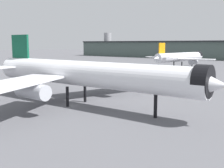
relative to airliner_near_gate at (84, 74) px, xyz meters
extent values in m
plane|color=#56565B|center=(-2.60, -2.07, -7.47)|extent=(900.00, 900.00, 0.00)
cylinder|color=white|center=(0.48, -0.03, 0.14)|extent=(57.51, 9.49, 5.85)
cone|color=white|center=(29.05, -1.86, 0.14)|extent=(6.79, 6.13, 5.74)
cone|color=white|center=(-28.09, 1.80, 0.14)|extent=(7.95, 6.03, 5.56)
cylinder|color=black|center=(27.88, -1.78, 0.57)|extent=(3.01, 6.07, 5.91)
cube|color=white|center=(-2.90, 16.03, -0.60)|extent=(18.02, 27.33, 0.47)
cylinder|color=#B7BAC1|center=(-1.73, 12.85, -2.53)|extent=(8.20, 3.72, 3.22)
cube|color=white|center=(-4.92, -15.53, -0.60)|extent=(15.26, 27.23, 0.47)
cylinder|color=#B7BAC1|center=(-3.35, -12.53, -2.53)|extent=(8.20, 3.72, 3.22)
cube|color=#0F5138|center=(-23.52, 1.50, 4.82)|extent=(6.89, 1.02, 9.36)
cube|color=white|center=(-24.24, 8.18, 0.72)|extent=(5.80, 10.61, 0.35)
cylinder|color=black|center=(18.77, -1.20, -5.13)|extent=(0.70, 0.70, 4.68)
cylinder|color=black|center=(-2.18, 3.22, -5.13)|extent=(0.70, 0.70, 4.68)
cylinder|color=black|center=(-2.57, -2.91, -5.13)|extent=(0.70, 0.70, 4.68)
cylinder|color=white|center=(-13.40, 108.56, -0.82)|extent=(15.25, 43.42, 5.12)
cone|color=white|center=(-8.26, 129.66, -0.82)|extent=(6.21, 6.66, 5.02)
cone|color=white|center=(-18.54, 87.45, -0.82)|extent=(6.30, 7.62, 4.86)
cylinder|color=black|center=(-8.50, 128.67, -0.43)|extent=(5.57, 3.46, 5.17)
cube|color=white|center=(-26.18, 108.20, -1.46)|extent=(20.29, 16.18, 0.41)
cylinder|color=#B7BAC1|center=(-23.66, 108.66, -3.15)|extent=(4.17, 6.58, 2.82)
cube|color=white|center=(-2.21, 102.36, -1.46)|extent=(20.02, 8.40, 0.41)
cylinder|color=#B7BAC1|center=(-4.25, 103.93, -3.15)|extent=(4.17, 6.58, 2.82)
cube|color=orange|center=(-17.72, 90.83, 3.28)|extent=(1.73, 5.19, 8.19)
cube|color=white|center=(-22.97, 91.21, -0.31)|extent=(8.52, 5.65, 0.31)
cube|color=white|center=(-12.88, 88.76, -0.31)|extent=(8.52, 5.65, 0.31)
cylinder|color=black|center=(-10.11, 122.07, -5.43)|extent=(0.61, 0.61, 4.10)
cylinder|color=black|center=(-16.53, 107.08, -5.43)|extent=(0.61, 0.61, 4.10)
cylinder|color=black|center=(-11.30, 105.81, -5.43)|extent=(0.61, 0.61, 4.10)
cube|color=#475651|center=(-53.47, 216.82, 0.45)|extent=(232.14, 46.27, 15.84)
cube|color=#232628|center=(-53.47, 216.82, 8.96)|extent=(232.37, 48.66, 1.20)
cylinder|color=#939399|center=(-140.68, 225.31, 5.88)|extent=(8.65, 8.65, 26.71)
camera|label=1|loc=(40.04, -50.89, 7.15)|focal=44.48mm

